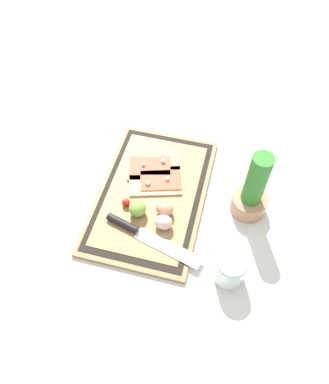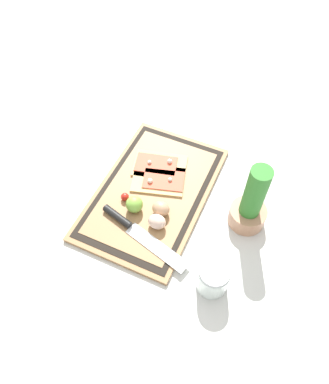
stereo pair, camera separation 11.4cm
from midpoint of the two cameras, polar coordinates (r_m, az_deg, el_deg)
name	(u,v)px [view 2 (the right image)]	position (r m, az deg, el deg)	size (l,w,h in m)	color
ground_plane	(153,194)	(1.18, 0.96, -0.47)	(6.00, 6.00, 0.00)	silver
cutting_board	(153,192)	(1.17, 0.96, -0.25)	(0.52, 0.33, 0.02)	#997047
pizza_slice_near	(159,165)	(1.22, 1.85, 3.93)	(0.15, 0.19, 0.02)	tan
pizza_slice_far	(161,180)	(1.18, 2.15, 1.59)	(0.15, 0.19, 0.02)	tan
knife	(130,226)	(1.09, -2.26, -5.50)	(0.11, 0.30, 0.02)	silver
egg_brown	(161,209)	(1.10, 2.40, -2.75)	(0.04, 0.05, 0.04)	tan
egg_pink	(157,222)	(1.08, 1.88, -4.76)	(0.04, 0.05, 0.04)	beige
lime	(134,204)	(1.11, -1.69, -2.10)	(0.05, 0.05, 0.05)	#7FB742
cherry_tomato_red	(125,197)	(1.14, -3.22, -0.94)	(0.02, 0.02, 0.02)	red
herb_pot	(251,205)	(1.10, 15.93, -2.20)	(0.11, 0.11, 0.24)	#AD7A5B
sauce_jar	(213,279)	(1.02, 10.65, -13.19)	(0.08, 0.08, 0.09)	silver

